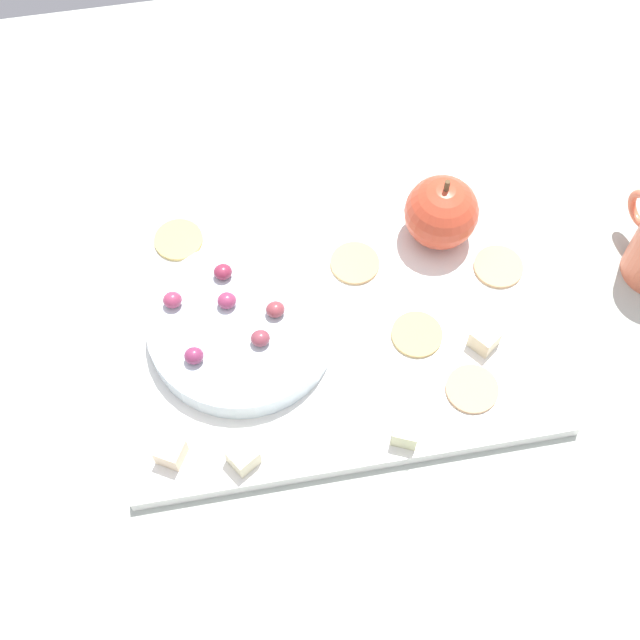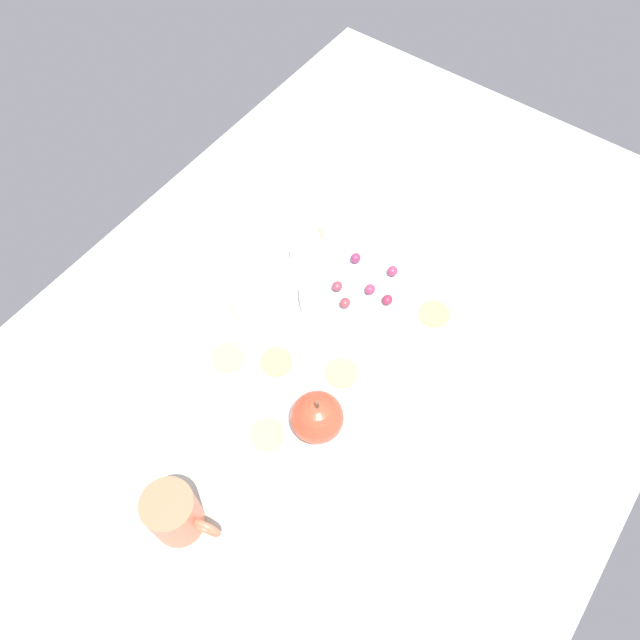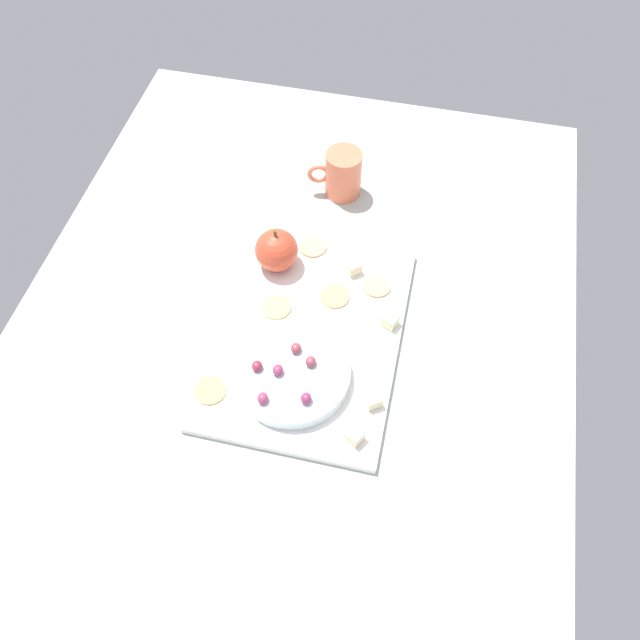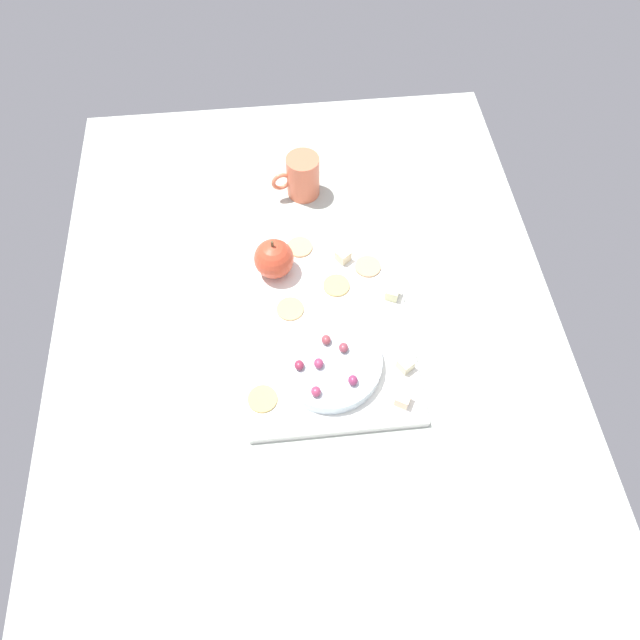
{
  "view_description": "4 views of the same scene",
  "coord_description": "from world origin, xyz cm",
  "px_view_note": "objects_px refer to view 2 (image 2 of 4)",
  "views": [
    {
      "loc": [
        4.64,
        40.53,
        76.49
      ],
      "look_at": [
        -1.81,
        4.2,
        8.74
      ],
      "focal_mm": 49.1,
      "sensor_mm": 36.0,
      "label": 1
    },
    {
      "loc": [
        -40.06,
        -23.6,
        85.3
      ],
      "look_at": [
        -2.29,
        3.98,
        8.27
      ],
      "focal_mm": 34.96,
      "sensor_mm": 36.0,
      "label": 2
    },
    {
      "loc": [
        48.24,
        16.56,
        88.7
      ],
      "look_at": [
        -3.34,
        4.95,
        9.35
      ],
      "focal_mm": 36.01,
      "sensor_mm": 36.0,
      "label": 3
    },
    {
      "loc": [
        46.84,
        -3.1,
        89.1
      ],
      "look_at": [
        -1.95,
        1.94,
        8.79
      ],
      "focal_mm": 32.11,
      "sensor_mm": 36.0,
      "label": 4
    }
  ],
  "objects_px": {
    "grape_4": "(356,258)",
    "grape_0": "(345,303)",
    "cracker_1": "(341,372)",
    "cup": "(175,514)",
    "platter": "(322,338)",
    "cheese_cube_0": "(298,251)",
    "grape_5": "(337,286)",
    "apple_whole": "(317,417)",
    "grape_1": "(394,272)",
    "grape_3": "(387,300)",
    "cracker_4": "(270,436)",
    "cracker_2": "(228,357)",
    "serving_dish": "(356,295)",
    "cracker_3": "(434,314)",
    "cheese_cube_2": "(240,310)",
    "cheese_cube_1": "(240,381)",
    "cheese_cube_3": "(327,232)",
    "grape_2": "(370,289)",
    "cracker_0": "(276,362)"
  },
  "relations": [
    {
      "from": "grape_3",
      "to": "serving_dish",
      "type": "bearing_deg",
      "value": 101.07
    },
    {
      "from": "apple_whole",
      "to": "cracker_2",
      "type": "distance_m",
      "value": 0.17
    },
    {
      "from": "serving_dish",
      "to": "grape_3",
      "type": "bearing_deg",
      "value": -78.93
    },
    {
      "from": "cheese_cube_1",
      "to": "cracker_1",
      "type": "relative_size",
      "value": 0.46
    },
    {
      "from": "grape_5",
      "to": "platter",
      "type": "bearing_deg",
      "value": -163.16
    },
    {
      "from": "cheese_cube_0",
      "to": "grape_1",
      "type": "relative_size",
      "value": 1.28
    },
    {
      "from": "cracker_1",
      "to": "cup",
      "type": "xyz_separation_m",
      "value": [
        -0.29,
        0.05,
        0.03
      ]
    },
    {
      "from": "cracker_4",
      "to": "cracker_2",
      "type": "bearing_deg",
      "value": 65.05
    },
    {
      "from": "cheese_cube_3",
      "to": "grape_1",
      "type": "bearing_deg",
      "value": -97.24
    },
    {
      "from": "platter",
      "to": "cheese_cube_2",
      "type": "bearing_deg",
      "value": 109.62
    },
    {
      "from": "cracker_3",
      "to": "cracker_4",
      "type": "bearing_deg",
      "value": 165.02
    },
    {
      "from": "cracker_0",
      "to": "cheese_cube_1",
      "type": "bearing_deg",
      "value": 161.7
    },
    {
      "from": "cracker_4",
      "to": "cracker_3",
      "type": "bearing_deg",
      "value": -14.98
    },
    {
      "from": "cracker_3",
      "to": "cracker_0",
      "type": "bearing_deg",
      "value": 145.28
    },
    {
      "from": "cracker_1",
      "to": "cracker_3",
      "type": "bearing_deg",
      "value": -18.97
    },
    {
      "from": "cracker_1",
      "to": "cracker_2",
      "type": "distance_m",
      "value": 0.17
    },
    {
      "from": "grape_4",
      "to": "grape_5",
      "type": "relative_size",
      "value": 1.0
    },
    {
      "from": "cracker_4",
      "to": "grape_4",
      "type": "relative_size",
      "value": 2.77
    },
    {
      "from": "cracker_4",
      "to": "grape_5",
      "type": "height_order",
      "value": "grape_5"
    },
    {
      "from": "grape_4",
      "to": "grape_0",
      "type": "bearing_deg",
      "value": -156.32
    },
    {
      "from": "cheese_cube_0",
      "to": "serving_dish",
      "type": "bearing_deg",
      "value": -97.31
    },
    {
      "from": "grape_3",
      "to": "grape_4",
      "type": "distance_m",
      "value": 0.09
    },
    {
      "from": "cheese_cube_0",
      "to": "cheese_cube_3",
      "type": "relative_size",
      "value": 1.0
    },
    {
      "from": "platter",
      "to": "cheese_cube_3",
      "type": "distance_m",
      "value": 0.19
    },
    {
      "from": "cheese_cube_0",
      "to": "grape_4",
      "type": "height_order",
      "value": "grape_4"
    },
    {
      "from": "apple_whole",
      "to": "cracker_4",
      "type": "height_order",
      "value": "apple_whole"
    },
    {
      "from": "cracker_2",
      "to": "apple_whole",
      "type": "bearing_deg",
      "value": -93.23
    },
    {
      "from": "serving_dish",
      "to": "cheese_cube_2",
      "type": "distance_m",
      "value": 0.18
    },
    {
      "from": "apple_whole",
      "to": "grape_2",
      "type": "height_order",
      "value": "apple_whole"
    },
    {
      "from": "grape_0",
      "to": "cracker_3",
      "type": "bearing_deg",
      "value": -53.94
    },
    {
      "from": "cup",
      "to": "cheese_cube_0",
      "type": "bearing_deg",
      "value": 17.32
    },
    {
      "from": "grape_3",
      "to": "grape_5",
      "type": "bearing_deg",
      "value": 108.06
    },
    {
      "from": "cheese_cube_1",
      "to": "cheese_cube_2",
      "type": "xyz_separation_m",
      "value": [
        0.09,
        0.07,
        0.0
      ]
    },
    {
      "from": "cracker_1",
      "to": "grape_4",
      "type": "xyz_separation_m",
      "value": [
        0.16,
        0.09,
        0.03
      ]
    },
    {
      "from": "grape_5",
      "to": "cup",
      "type": "height_order",
      "value": "cup"
    },
    {
      "from": "cheese_cube_0",
      "to": "cheese_cube_2",
      "type": "relative_size",
      "value": 1.0
    },
    {
      "from": "platter",
      "to": "cracker_4",
      "type": "xyz_separation_m",
      "value": [
        -0.17,
        -0.04,
        0.01
      ]
    },
    {
      "from": "grape_1",
      "to": "grape_3",
      "type": "height_order",
      "value": "grape_1"
    },
    {
      "from": "cheese_cube_3",
      "to": "grape_3",
      "type": "height_order",
      "value": "grape_3"
    },
    {
      "from": "platter",
      "to": "cheese_cube_3",
      "type": "height_order",
      "value": "cheese_cube_3"
    },
    {
      "from": "serving_dish",
      "to": "cracker_3",
      "type": "xyz_separation_m",
      "value": [
        0.05,
        -0.11,
        -0.01
      ]
    },
    {
      "from": "cheese_cube_0",
      "to": "grape_0",
      "type": "distance_m",
      "value": 0.13
    },
    {
      "from": "serving_dish",
      "to": "cheese_cube_3",
      "type": "distance_m",
      "value": 0.13
    },
    {
      "from": "serving_dish",
      "to": "cheese_cube_3",
      "type": "xyz_separation_m",
      "value": [
        0.07,
        0.11,
        -0.0
      ]
    },
    {
      "from": "cheese_cube_0",
      "to": "grape_5",
      "type": "xyz_separation_m",
      "value": [
        -0.03,
        -0.1,
        0.02
      ]
    },
    {
      "from": "platter",
      "to": "grape_0",
      "type": "height_order",
      "value": "grape_0"
    },
    {
      "from": "cheese_cube_2",
      "to": "grape_3",
      "type": "xyz_separation_m",
      "value": [
        0.13,
        -0.17,
        0.02
      ]
    },
    {
      "from": "apple_whole",
      "to": "grape_4",
      "type": "bearing_deg",
      "value": 23.6
    },
    {
      "from": "cheese_cube_3",
      "to": "grape_1",
      "type": "distance_m",
      "value": 0.14
    },
    {
      "from": "apple_whole",
      "to": "grape_0",
      "type": "bearing_deg",
      "value": 23.57
    }
  ]
}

